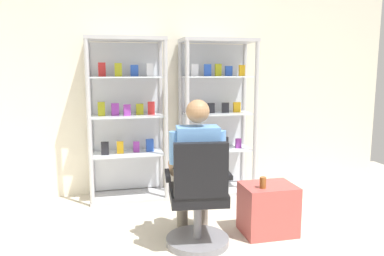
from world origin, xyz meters
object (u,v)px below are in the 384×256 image
(office_chair, at_px, (198,204))
(tea_glass, at_px, (263,183))
(seated_shopkeeper, at_px, (196,163))
(storage_crate, at_px, (268,209))
(display_cabinet_left, at_px, (127,118))
(display_cabinet_right, at_px, (216,116))

(office_chair, relative_size, tea_glass, 9.32)
(seated_shopkeeper, bearing_deg, storage_crate, -2.81)
(display_cabinet_left, height_order, storage_crate, display_cabinet_left)
(display_cabinet_right, height_order, office_chair, display_cabinet_right)
(display_cabinet_left, relative_size, storage_crate, 3.89)
(office_chair, relative_size, seated_shopkeeper, 0.74)
(display_cabinet_left, distance_m, display_cabinet_right, 1.10)
(office_chair, xyz_separation_m, storage_crate, (0.71, 0.13, -0.16))
(storage_crate, xyz_separation_m, tea_glass, (-0.09, -0.08, 0.29))
(office_chair, bearing_deg, tea_glass, 4.90)
(seated_shopkeeper, bearing_deg, office_chair, -96.62)
(display_cabinet_right, xyz_separation_m, seated_shopkeeper, (-0.58, -1.31, -0.25))
(office_chair, height_order, storage_crate, office_chair)
(office_chair, relative_size, storage_crate, 1.96)
(display_cabinet_right, height_order, seated_shopkeeper, display_cabinet_right)
(seated_shopkeeper, height_order, storage_crate, seated_shopkeeper)
(display_cabinet_right, relative_size, storage_crate, 3.89)
(office_chair, bearing_deg, seated_shopkeeper, 83.38)
(display_cabinet_right, relative_size, tea_glass, 18.45)
(office_chair, height_order, seated_shopkeeper, seated_shopkeeper)
(display_cabinet_right, distance_m, seated_shopkeeper, 1.46)
(tea_glass, bearing_deg, display_cabinet_right, 90.79)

